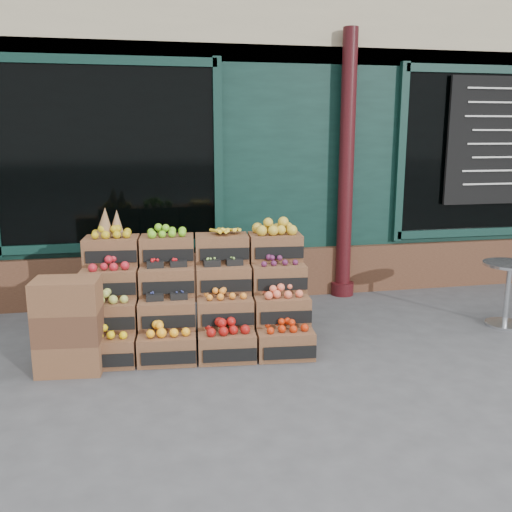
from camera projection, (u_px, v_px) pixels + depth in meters
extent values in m
plane|color=#414144|center=(294.00, 365.00, 5.03)|extent=(60.00, 60.00, 0.00)
cube|color=black|center=(212.00, 108.00, 9.49)|extent=(12.00, 6.00, 4.80)
cube|color=black|center=(246.00, 176.00, 6.86)|extent=(12.00, 0.12, 3.00)
cube|color=#4F2F1F|center=(247.00, 274.00, 7.05)|extent=(12.00, 0.18, 0.60)
cube|color=black|center=(108.00, 156.00, 6.42)|extent=(2.40, 0.06, 2.00)
cube|color=black|center=(489.00, 153.00, 7.38)|extent=(2.40, 0.06, 2.00)
cylinder|color=#390D11|center=(346.00, 167.00, 6.89)|extent=(0.18, 0.18, 3.20)
cube|color=black|center=(494.00, 141.00, 7.27)|extent=(1.30, 0.04, 1.60)
cube|color=brown|center=(107.00, 350.00, 5.04)|extent=(0.54, 0.40, 0.26)
cube|color=black|center=(104.00, 361.00, 4.87)|extent=(0.47, 0.06, 0.12)
cube|color=yellow|center=(106.00, 332.00, 5.01)|extent=(0.43, 0.31, 0.08)
cube|color=brown|center=(167.00, 347.00, 5.10)|extent=(0.54, 0.40, 0.26)
cube|color=black|center=(167.00, 358.00, 4.92)|extent=(0.47, 0.06, 0.12)
cube|color=#FFA017|center=(167.00, 329.00, 5.07)|extent=(0.43, 0.31, 0.09)
cube|color=brown|center=(227.00, 345.00, 5.16)|extent=(0.54, 0.40, 0.26)
cube|color=black|center=(228.00, 356.00, 4.98)|extent=(0.47, 0.06, 0.12)
cube|color=maroon|center=(227.00, 326.00, 5.12)|extent=(0.43, 0.31, 0.10)
cube|color=brown|center=(285.00, 343.00, 5.22)|extent=(0.54, 0.40, 0.26)
cube|color=black|center=(288.00, 353.00, 5.04)|extent=(0.47, 0.06, 0.12)
cube|color=#B82709|center=(285.00, 325.00, 5.19)|extent=(0.43, 0.31, 0.08)
cube|color=brown|center=(108.00, 315.00, 5.20)|extent=(0.54, 0.40, 0.26)
cube|color=black|center=(106.00, 324.00, 5.02)|extent=(0.47, 0.06, 0.12)
cube|color=#A8B04B|center=(107.00, 297.00, 5.16)|extent=(0.43, 0.31, 0.09)
cube|color=brown|center=(167.00, 313.00, 5.26)|extent=(0.54, 0.40, 0.26)
cube|color=black|center=(167.00, 322.00, 5.08)|extent=(0.47, 0.06, 0.12)
cube|color=navy|center=(167.00, 298.00, 5.23)|extent=(0.43, 0.31, 0.03)
cube|color=brown|center=(225.00, 311.00, 5.32)|extent=(0.54, 0.40, 0.26)
cube|color=black|center=(226.00, 320.00, 5.14)|extent=(0.47, 0.06, 0.12)
cube|color=orange|center=(225.00, 294.00, 5.28)|extent=(0.43, 0.31, 0.07)
cube|color=brown|center=(281.00, 309.00, 5.38)|extent=(0.54, 0.40, 0.26)
cube|color=black|center=(285.00, 318.00, 5.20)|extent=(0.47, 0.06, 0.12)
cube|color=#ED6747|center=(281.00, 291.00, 5.34)|extent=(0.43, 0.31, 0.08)
cube|color=brown|center=(110.00, 281.00, 5.36)|extent=(0.54, 0.40, 0.26)
cube|color=black|center=(107.00, 290.00, 5.18)|extent=(0.47, 0.06, 0.12)
cube|color=#AB1924|center=(109.00, 264.00, 5.32)|extent=(0.43, 0.31, 0.09)
cube|color=brown|center=(167.00, 280.00, 5.42)|extent=(0.54, 0.40, 0.26)
cube|color=black|center=(167.00, 288.00, 5.24)|extent=(0.47, 0.06, 0.12)
cube|color=red|center=(167.00, 265.00, 5.38)|extent=(0.43, 0.31, 0.03)
cube|color=brown|center=(223.00, 278.00, 5.47)|extent=(0.54, 0.40, 0.26)
cube|color=black|center=(224.00, 286.00, 5.30)|extent=(0.47, 0.06, 0.12)
cube|color=#7EA74B|center=(223.00, 264.00, 5.44)|extent=(0.43, 0.31, 0.03)
cube|color=brown|center=(278.00, 277.00, 5.53)|extent=(0.54, 0.40, 0.26)
cube|color=black|center=(281.00, 284.00, 5.35)|extent=(0.47, 0.06, 0.12)
cube|color=#531C3F|center=(278.00, 261.00, 5.50)|extent=(0.43, 0.31, 0.07)
cube|color=brown|center=(112.00, 250.00, 5.51)|extent=(0.54, 0.40, 0.26)
cube|color=black|center=(109.00, 257.00, 5.33)|extent=(0.47, 0.06, 0.12)
cube|color=#BA9C14|center=(111.00, 233.00, 5.48)|extent=(0.43, 0.31, 0.09)
cube|color=brown|center=(167.00, 249.00, 5.57)|extent=(0.54, 0.40, 0.26)
cube|color=black|center=(167.00, 256.00, 5.39)|extent=(0.47, 0.06, 0.12)
cube|color=#6CBF1F|center=(167.00, 232.00, 5.53)|extent=(0.43, 0.31, 0.09)
cube|color=brown|center=(222.00, 248.00, 5.63)|extent=(0.54, 0.40, 0.26)
cube|color=black|center=(223.00, 254.00, 5.45)|extent=(0.47, 0.06, 0.12)
cube|color=yellow|center=(221.00, 231.00, 5.59)|extent=(0.43, 0.31, 0.08)
cube|color=brown|center=(275.00, 246.00, 5.69)|extent=(0.54, 0.40, 0.26)
cube|color=black|center=(278.00, 253.00, 5.51)|extent=(0.47, 0.06, 0.12)
cube|color=gold|center=(275.00, 228.00, 5.65)|extent=(0.43, 0.31, 0.12)
cube|color=#4F2F1F|center=(197.00, 338.00, 5.34)|extent=(2.14, 0.55, 0.26)
cube|color=#4F2F1F|center=(196.00, 317.00, 5.53)|extent=(2.14, 0.55, 0.51)
cube|color=#4F2F1F|center=(196.00, 298.00, 5.71)|extent=(2.14, 0.55, 0.77)
cone|color=olive|center=(105.00, 222.00, 5.44)|extent=(0.18, 0.18, 0.30)
cone|color=olive|center=(117.00, 223.00, 5.51)|extent=(0.16, 0.16, 0.26)
cube|color=brown|center=(71.00, 356.00, 4.90)|extent=(0.58, 0.43, 0.27)
cube|color=#4F2F1F|center=(69.00, 326.00, 4.84)|extent=(0.58, 0.43, 0.27)
cube|color=brown|center=(66.00, 295.00, 4.78)|extent=(0.58, 0.43, 0.27)
cylinder|color=#B0B3B7|center=(504.00, 324.00, 6.07)|extent=(0.40, 0.40, 0.03)
cylinder|color=#B0B3B7|center=(507.00, 295.00, 6.00)|extent=(0.05, 0.05, 0.65)
cylinder|color=#B0B3B7|center=(510.00, 264.00, 5.93)|extent=(0.54, 0.54, 0.03)
imported|color=#165018|center=(106.00, 209.00, 7.05)|extent=(0.88, 0.66, 2.16)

